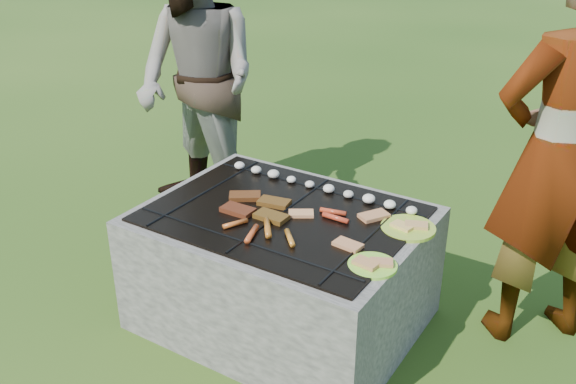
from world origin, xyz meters
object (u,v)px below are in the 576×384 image
(plate_far, at_px, (408,228))
(cook, at_px, (561,157))
(bystander, at_px, (197,82))
(fire_pit, at_px, (283,272))
(plate_near, at_px, (373,265))

(plate_far, bearing_deg, cook, 37.92)
(bystander, bearing_deg, fire_pit, -20.78)
(plate_far, xyz_separation_m, bystander, (-1.65, 0.53, 0.30))
(cook, bearing_deg, plate_near, 12.80)
(plate_near, xyz_separation_m, cook, (0.52, 0.78, 0.32))
(cook, relative_size, bystander, 1.03)
(cook, xyz_separation_m, bystander, (-2.17, 0.13, -0.02))
(fire_pit, height_order, plate_far, plate_far)
(plate_near, bearing_deg, fire_pit, 161.24)
(fire_pit, relative_size, plate_near, 6.11)
(bystander, bearing_deg, plate_far, -5.31)
(plate_far, bearing_deg, fire_pit, -161.98)
(plate_near, relative_size, cook, 0.11)
(fire_pit, distance_m, cook, 1.39)
(bystander, bearing_deg, plate_near, -16.22)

